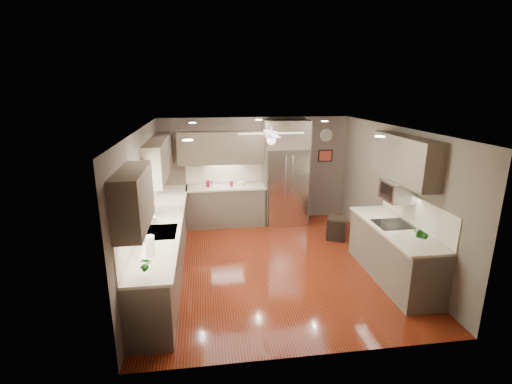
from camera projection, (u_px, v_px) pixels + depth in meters
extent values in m
plane|color=#450F09|center=(273.00, 263.00, 6.92)|extent=(5.00, 5.00, 0.00)
plane|color=white|center=(275.00, 129.00, 6.24)|extent=(5.00, 5.00, 0.00)
plane|color=brown|center=(255.00, 170.00, 8.96)|extent=(4.50, 0.00, 4.50)
plane|color=brown|center=(314.00, 263.00, 4.20)|extent=(4.50, 0.00, 4.50)
plane|color=brown|center=(143.00, 205.00, 6.28)|extent=(0.00, 5.00, 5.00)
plane|color=brown|center=(393.00, 195.00, 6.88)|extent=(0.00, 5.00, 5.00)
cylinder|color=maroon|center=(208.00, 184.00, 8.57)|extent=(0.11, 0.11, 0.15)
cylinder|color=silver|center=(211.00, 184.00, 8.60)|extent=(0.13, 0.13, 0.15)
cylinder|color=maroon|center=(231.00, 184.00, 8.65)|extent=(0.08, 0.08, 0.11)
imported|color=white|center=(153.00, 219.00, 6.22)|extent=(0.11, 0.11, 0.19)
imported|color=#1B611C|center=(145.00, 264.00, 4.52)|extent=(0.16, 0.11, 0.29)
imported|color=#1B611C|center=(418.00, 233.00, 5.48)|extent=(0.20, 0.19, 0.30)
imported|color=#C4BF93|center=(241.00, 185.00, 8.69)|extent=(0.25, 0.25, 0.05)
cube|color=#4E4639|center=(165.00, 244.00, 6.68)|extent=(0.60, 4.70, 0.90)
cube|color=beige|center=(164.00, 219.00, 6.55)|extent=(0.65, 4.70, 0.04)
cube|color=#C1B39F|center=(145.00, 205.00, 6.44)|extent=(0.02, 4.70, 0.50)
cube|color=#4E4639|center=(226.00, 206.00, 8.80)|extent=(1.85, 0.60, 0.90)
cube|color=beige|center=(226.00, 187.00, 8.65)|extent=(1.85, 0.65, 0.04)
cube|color=#C1B39F|center=(225.00, 173.00, 8.87)|extent=(1.85, 0.02, 0.50)
cube|color=#4E4639|center=(133.00, 199.00, 4.62)|extent=(0.33, 1.20, 0.75)
cube|color=#4E4639|center=(159.00, 157.00, 7.38)|extent=(0.33, 2.40, 0.75)
cube|color=#4E4639|center=(225.00, 148.00, 8.55)|extent=(2.15, 0.33, 0.75)
cube|color=#4E4639|center=(404.00, 159.00, 6.12)|extent=(0.33, 1.70, 0.75)
cube|color=#BFF2B2|center=(138.00, 196.00, 5.72)|extent=(0.01, 1.00, 0.80)
cube|color=brown|center=(137.00, 169.00, 5.61)|extent=(0.05, 1.12, 0.06)
cube|color=brown|center=(142.00, 222.00, 5.84)|extent=(0.05, 1.12, 0.06)
cube|color=brown|center=(133.00, 206.00, 5.22)|extent=(0.05, 0.06, 0.80)
cube|color=brown|center=(144.00, 187.00, 6.23)|extent=(0.05, 0.06, 0.80)
cube|color=silver|center=(161.00, 233.00, 5.93)|extent=(0.50, 0.70, 0.03)
cube|color=#262626|center=(161.00, 235.00, 5.94)|extent=(0.44, 0.62, 0.05)
cylinder|color=silver|center=(147.00, 226.00, 5.87)|extent=(0.02, 0.02, 0.24)
cylinder|color=silver|center=(151.00, 219.00, 5.85)|extent=(0.16, 0.02, 0.02)
cube|color=silver|center=(286.00, 186.00, 8.80)|extent=(0.92, 0.72, 1.82)
cube|color=black|center=(289.00, 200.00, 8.55)|extent=(0.88, 0.02, 0.02)
cube|color=black|center=(289.00, 175.00, 8.38)|extent=(0.01, 0.02, 1.00)
cylinder|color=silver|center=(286.00, 176.00, 8.34)|extent=(0.02, 0.02, 0.90)
cylinder|color=silver|center=(293.00, 176.00, 8.36)|extent=(0.02, 0.02, 0.90)
cube|color=#4E4639|center=(286.00, 134.00, 8.53)|extent=(1.04, 0.60, 0.63)
cube|color=#4E4639|center=(265.00, 186.00, 8.79)|extent=(0.06, 0.60, 1.82)
cube|color=#4E4639|center=(306.00, 185.00, 8.93)|extent=(0.06, 0.60, 1.82)
cube|color=#4E4639|center=(393.00, 253.00, 6.29)|extent=(0.65, 2.20, 0.90)
cube|color=beige|center=(395.00, 228.00, 6.16)|extent=(0.70, 2.20, 0.04)
cube|color=#C1B39F|center=(415.00, 211.00, 6.13)|extent=(0.02, 2.20, 0.50)
cube|color=black|center=(392.00, 224.00, 6.25)|extent=(0.56, 0.52, 0.01)
cube|color=silver|center=(398.00, 191.00, 6.26)|extent=(0.42, 0.55, 0.34)
cube|color=black|center=(386.00, 191.00, 6.23)|extent=(0.02, 0.40, 0.26)
cylinder|color=white|center=(271.00, 129.00, 6.53)|extent=(0.03, 0.03, 0.08)
cylinder|color=white|center=(271.00, 135.00, 6.56)|extent=(0.22, 0.22, 0.10)
sphere|color=white|center=(271.00, 140.00, 6.59)|extent=(0.16, 0.16, 0.16)
cube|color=white|center=(291.00, 133.00, 6.60)|extent=(0.48, 0.11, 0.01)
cube|color=white|center=(268.00, 131.00, 6.89)|extent=(0.11, 0.48, 0.01)
cube|color=white|center=(252.00, 134.00, 6.51)|extent=(0.48, 0.11, 0.01)
cube|color=white|center=(275.00, 136.00, 6.22)|extent=(0.11, 0.48, 0.01)
cylinder|color=white|center=(192.00, 123.00, 7.29)|extent=(0.14, 0.14, 0.01)
cylinder|color=white|center=(325.00, 121.00, 7.65)|extent=(0.14, 0.14, 0.01)
cylinder|color=white|center=(188.00, 140.00, 4.91)|extent=(0.14, 0.14, 0.01)
cylinder|color=white|center=(380.00, 137.00, 5.27)|extent=(0.14, 0.14, 0.01)
cylinder|color=white|center=(259.00, 120.00, 7.95)|extent=(0.14, 0.14, 0.01)
cylinder|color=white|center=(326.00, 135.00, 8.96)|extent=(0.30, 0.03, 0.30)
cylinder|color=silver|center=(326.00, 135.00, 8.95)|extent=(0.29, 0.00, 0.29)
cube|color=black|center=(325.00, 156.00, 9.09)|extent=(0.36, 0.03, 0.30)
cube|color=#A93A21|center=(325.00, 156.00, 9.08)|extent=(0.30, 0.01, 0.24)
cube|color=black|center=(336.00, 229.00, 8.00)|extent=(0.51, 0.51, 0.44)
cube|color=black|center=(337.00, 218.00, 7.93)|extent=(0.48, 0.48, 0.03)
cylinder|color=white|center=(150.00, 246.00, 5.06)|extent=(0.13, 0.13, 0.29)
cylinder|color=silver|center=(150.00, 245.00, 5.06)|extent=(0.03, 0.03, 0.32)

